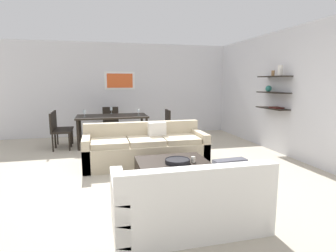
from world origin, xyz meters
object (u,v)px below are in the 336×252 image
object	(u,v)px
wine_glass_left_near	(85,112)
loveseat_white	(189,201)
sofa_beige	(146,149)
decorative_bowl	(177,161)
dining_table	(112,118)
wine_glass_right_near	(139,111)
dining_chair_left_near	(57,129)
candle_jar	(193,159)
dining_chair_head	(111,121)
dining_chair_left_far	(60,126)
wine_glass_head	(111,109)
dining_chair_right_near	(163,125)
coffee_table	(174,174)

from	to	relation	value
wine_glass_left_near	loveseat_white	bearing A→B (deg)	-73.15
sofa_beige	decorative_bowl	xyz separation A→B (m)	(0.26, -1.35, 0.12)
dining_table	wine_glass_right_near	size ratio (longest dim) A/B	11.21
dining_chair_left_near	candle_jar	bearing A→B (deg)	-51.81
sofa_beige	wine_glass_right_near	xyz separation A→B (m)	(0.11, 1.69, 0.57)
dining_table	dining_chair_head	world-z (taller)	dining_chair_head
dining_chair_head	dining_chair_left_far	distance (m)	1.43
dining_chair_left_near	wine_glass_right_near	world-z (taller)	wine_glass_right_near
dining_chair_head	wine_glass_head	size ratio (longest dim) A/B	4.81
dining_chair_right_near	wine_glass_right_near	xyz separation A→B (m)	(-0.62, 0.09, 0.36)
loveseat_white	candle_jar	world-z (taller)	loveseat_white
loveseat_white	dining_chair_head	bearing A→B (deg)	96.76
coffee_table	dining_chair_left_far	bearing A→B (deg)	121.75
dining_chair_left_far	wine_glass_right_near	bearing A→B (deg)	-9.34
decorative_bowl	dining_chair_right_near	xyz separation A→B (m)	(0.47, 2.95, 0.09)
coffee_table	dining_table	size ratio (longest dim) A/B	0.62
dining_table	loveseat_white	bearing A→B (deg)	-81.90
sofa_beige	decorative_bowl	size ratio (longest dim) A/B	6.13
candle_jar	wine_glass_head	bearing A→B (deg)	106.45
sofa_beige	dining_chair_left_near	world-z (taller)	dining_chair_left_near
sofa_beige	dining_table	xyz separation A→B (m)	(-0.54, 1.80, 0.39)
loveseat_white	coffee_table	distance (m)	1.21
dining_chair_left_near	dining_chair_head	bearing A→B (deg)	39.92
dining_chair_left_near	wine_glass_head	size ratio (longest dim) A/B	4.81
dining_table	dining_chair_left_near	distance (m)	1.30
candle_jar	wine_glass_head	distance (m)	3.73
loveseat_white	candle_jar	distance (m)	1.21
loveseat_white	dining_chair_left_near	distance (m)	4.49
dining_table	wine_glass_head	distance (m)	0.44
dining_chair_right_near	wine_glass_left_near	world-z (taller)	wine_glass_left_near
coffee_table	dining_table	xyz separation A→B (m)	(-0.76, 3.09, 0.49)
dining_chair_right_near	loveseat_white	bearing A→B (deg)	-99.26
dining_chair_head	wine_glass_right_near	bearing A→B (deg)	-56.17
coffee_table	candle_jar	size ratio (longest dim) A/B	12.55
sofa_beige	dining_chair_left_near	xyz separation A→B (m)	(-1.81, 1.60, 0.21)
sofa_beige	dining_chair_head	world-z (taller)	dining_chair_head
candle_jar	dining_table	xyz separation A→B (m)	(-1.05, 3.15, 0.25)
dining_table	wine_glass_head	size ratio (longest dim) A/B	9.46
decorative_bowl	dining_chair_right_near	bearing A→B (deg)	80.93
dining_chair_right_near	dining_table	bearing A→B (deg)	170.88
sofa_beige	dining_chair_head	distance (m)	2.73
sofa_beige	dining_chair_right_near	distance (m)	1.77
loveseat_white	candle_jar	size ratio (longest dim) A/B	18.90
dining_table	wine_glass_left_near	bearing A→B (deg)	-170.23
coffee_table	wine_glass_right_near	distance (m)	3.05
decorative_bowl	wine_glass_left_near	distance (m)	3.40
dining_chair_left_far	wine_glass_left_near	bearing A→B (deg)	-27.03
dining_chair_left_far	candle_jar	bearing A→B (deg)	-55.36
decorative_bowl	candle_jar	world-z (taller)	candle_jar
candle_jar	dining_chair_left_far	distance (m)	4.08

